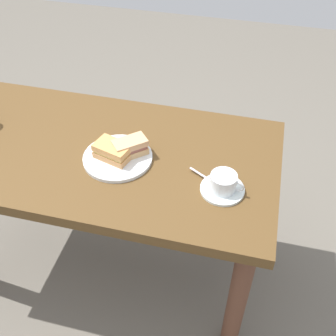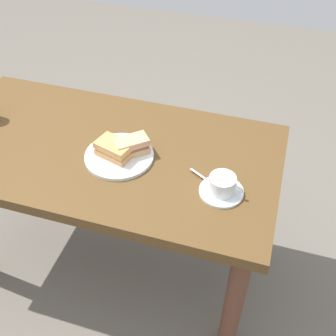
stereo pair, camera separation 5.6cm
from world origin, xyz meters
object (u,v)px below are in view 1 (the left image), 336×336
at_px(coffee_saucer, 222,189).
at_px(spoon, 204,177).
at_px(dining_table, 105,172).
at_px(sandwich_plate, 118,158).
at_px(sandwich_front, 113,151).
at_px(sandwich_back, 130,147).
at_px(coffee_cup, 224,182).

distance_m(coffee_saucer, spoon, 0.08).
height_order(dining_table, sandwich_plate, sandwich_plate).
distance_m(sandwich_front, coffee_saucer, 0.42).
xyz_separation_m(dining_table, sandwich_plate, (0.08, -0.03, 0.12)).
distance_m(dining_table, sandwich_front, 0.17).
bearing_deg(sandwich_front, dining_table, 148.71).
relative_size(sandwich_plate, sandwich_front, 1.73).
relative_size(sandwich_plate, spoon, 2.81).
xyz_separation_m(dining_table, coffee_saucer, (0.48, -0.10, 0.12)).
relative_size(coffee_saucer, spoon, 1.67).
xyz_separation_m(sandwich_plate, spoon, (0.33, -0.03, 0.01)).
bearing_deg(sandwich_plate, sandwich_back, 31.06).
height_order(sandwich_front, coffee_saucer, sandwich_front).
bearing_deg(spoon, coffee_saucer, -29.44).
xyz_separation_m(dining_table, sandwich_front, (0.06, -0.04, 0.16)).
bearing_deg(sandwich_back, sandwich_front, -149.74).
xyz_separation_m(dining_table, sandwich_back, (0.12, -0.01, 0.16)).
bearing_deg(dining_table, coffee_cup, -11.66).
bearing_deg(spoon, sandwich_plate, 175.32).
distance_m(sandwich_back, spoon, 0.29).
bearing_deg(sandwich_front, spoon, -3.35).
distance_m(sandwich_plate, sandwich_back, 0.06).
bearing_deg(coffee_cup, spoon, 150.93).
bearing_deg(sandwich_front, sandwich_plate, 27.63).
distance_m(sandwich_front, spoon, 0.34).
bearing_deg(sandwich_front, coffee_saucer, -8.23).
xyz_separation_m(sandwich_back, coffee_cup, (0.36, -0.09, -0.00)).
relative_size(sandwich_back, spoon, 1.50).
bearing_deg(dining_table, sandwich_front, -31.29).
bearing_deg(sandwich_back, sandwich_plate, -148.94).
height_order(sandwich_plate, coffee_cup, coffee_cup).
bearing_deg(sandwich_back, spoon, -10.29).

